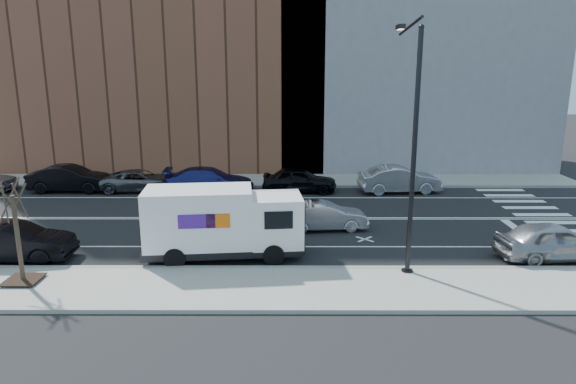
{
  "coord_description": "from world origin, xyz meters",
  "views": [
    {
      "loc": [
        2.54,
        -25.49,
        7.65
      ],
      "look_at": [
        2.49,
        0.05,
        1.4
      ],
      "focal_mm": 32.0,
      "sensor_mm": 36.0,
      "label": 1
    }
  ],
  "objects_px": {
    "fedex_van": "(222,222)",
    "far_parked_b": "(70,179)",
    "near_parked_front": "(554,241)",
    "driving_sedan": "(325,216)"
  },
  "relations": [
    {
      "from": "fedex_van",
      "to": "driving_sedan",
      "type": "distance_m",
      "value": 5.88
    },
    {
      "from": "far_parked_b",
      "to": "near_parked_front",
      "type": "height_order",
      "value": "far_parked_b"
    },
    {
      "from": "far_parked_b",
      "to": "driving_sedan",
      "type": "distance_m",
      "value": 17.28
    },
    {
      "from": "fedex_van",
      "to": "near_parked_front",
      "type": "bearing_deg",
      "value": -6.59
    },
    {
      "from": "driving_sedan",
      "to": "near_parked_front",
      "type": "distance_m",
      "value": 9.83
    },
    {
      "from": "fedex_van",
      "to": "near_parked_front",
      "type": "xyz_separation_m",
      "value": [
        13.43,
        -0.19,
        -0.76
      ]
    },
    {
      "from": "driving_sedan",
      "to": "near_parked_front",
      "type": "height_order",
      "value": "near_parked_front"
    },
    {
      "from": "fedex_van",
      "to": "near_parked_front",
      "type": "relative_size",
      "value": 1.44
    },
    {
      "from": "fedex_van",
      "to": "far_parked_b",
      "type": "distance_m",
      "value": 15.94
    },
    {
      "from": "driving_sedan",
      "to": "near_parked_front",
      "type": "bearing_deg",
      "value": -119.44
    }
  ]
}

